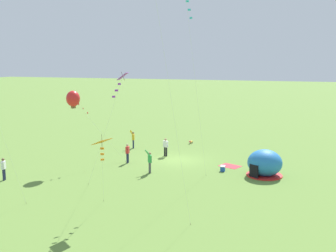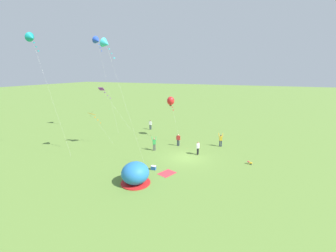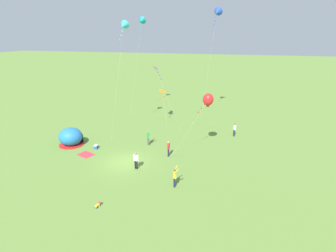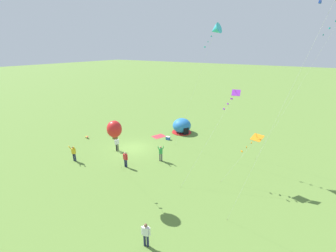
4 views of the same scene
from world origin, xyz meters
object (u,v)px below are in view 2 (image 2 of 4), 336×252
popup_tent (135,173)px  person_near_tent (198,147)px  person_watching_sky (221,140)px  kite_orange (93,115)px  kite_teal (31,38)px  kite_red (171,101)px  kite_blue (97,41)px  kite_cyan (106,44)px  toddler_crawling (250,163)px  person_center_field (150,124)px  person_flying_kite (154,143)px  person_with_toddler (178,139)px  cooler_box (153,168)px  kite_purple (104,92)px

popup_tent → person_near_tent: (9.56, -3.48, -0.03)m
person_watching_sky → kite_orange: bearing=109.2°
kite_teal → kite_red: bearing=-47.4°
kite_orange → kite_teal: bearing=136.2°
kite_blue → kite_cyan: kite_blue is taller
toddler_crawling → popup_tent: bearing=132.3°
person_center_field → person_near_tent: size_ratio=1.00×
person_watching_sky → person_near_tent: (-4.35, 2.11, -0.03)m
person_flying_kite → kite_teal: (-5.41, 13.55, 13.25)m
person_watching_sky → person_center_field: bearing=71.0°
popup_tent → kite_cyan: kite_cyan is taller
person_with_toddler → kite_blue: kite_blue is taller
cooler_box → kite_teal: size_ratio=0.04×
person_watching_sky → kite_blue: 25.34m
kite_purple → kite_cyan: (-3.08, -3.20, 5.64)m
toddler_crawling → kite_teal: 29.79m
popup_tent → person_near_tent: size_ratio=1.63×
person_near_tent → kite_red: (5.98, 6.15, 4.88)m
person_with_toddler → person_watching_sky: bearing=-70.2°
person_flying_kite → kite_teal: size_ratio=0.13×
popup_tent → kite_blue: size_ratio=0.18×
popup_tent → kite_blue: (14.80, 15.38, 14.20)m
kite_orange → person_center_field: bearing=-19.2°
person_with_toddler → kite_purple: bearing=113.6°
kite_teal → kite_red: (12.12, -13.20, -8.40)m
person_center_field → person_watching_sky: 14.19m
person_near_tent → kite_blue: (5.24, 18.86, 14.23)m
person_near_tent → kite_teal: (-6.15, 19.35, 13.29)m
person_center_field → kite_teal: size_ratio=0.12×
kite_teal → kite_red: 19.80m
person_near_tent → person_with_toddler: bearing=56.5°
popup_tent → kite_red: (15.54, 2.67, 4.85)m
kite_purple → kite_red: (7.68, -6.58, -1.83)m
cooler_box → kite_teal: kite_teal is taller
cooler_box → person_with_toddler: (8.51, 0.26, 0.74)m
popup_tent → kite_red: bearing=9.8°
person_watching_sky → kite_orange: 18.41m
kite_red → popup_tent: bearing=-170.2°
person_flying_kite → kite_red: size_ratio=0.29×
person_flying_kite → person_watching_sky: same height
cooler_box → kite_cyan: size_ratio=0.04×
person_flying_kite → toddler_crawling: bearing=-89.5°
cooler_box → person_with_toddler: bearing=1.7°
kite_teal → kite_red: size_ratio=2.29×
kite_teal → kite_blue: 11.44m
person_watching_sky → kite_purple: size_ratio=0.23×
person_center_field → toddler_crawling: bearing=-118.6°
kite_purple → kite_cyan: 7.18m
cooler_box → kite_red: kite_red is taller
person_flying_kite → kite_orange: kite_orange is taller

